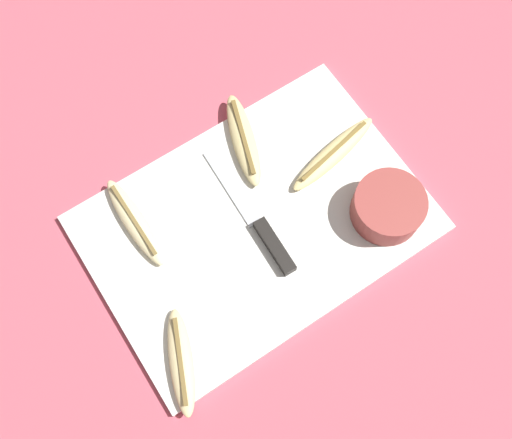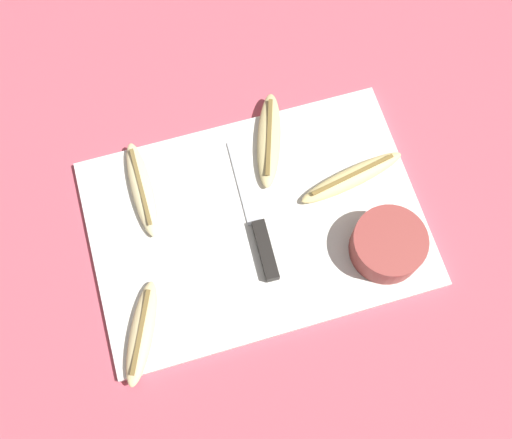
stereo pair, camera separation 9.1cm
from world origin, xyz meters
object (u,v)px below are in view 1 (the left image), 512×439
at_px(banana_soft_right, 135,222).
at_px(prep_bowl, 388,207).
at_px(banana_spotted_left, 243,139).
at_px(banana_mellow_near, 181,362).
at_px(banana_golden_short, 333,154).
at_px(knife, 264,233).

xyz_separation_m(banana_soft_right, prep_bowl, (0.33, -0.19, 0.02)).
distance_m(banana_spotted_left, banana_mellow_near, 0.36).
bearing_deg(banana_golden_short, banana_spotted_left, 136.76).
xyz_separation_m(banana_spotted_left, banana_mellow_near, (-0.26, -0.24, -0.00)).
relative_size(banana_golden_short, prep_bowl, 1.67).
bearing_deg(knife, prep_bowl, -20.54).
distance_m(banana_spotted_left, prep_bowl, 0.25).
height_order(banana_mellow_near, banana_golden_short, same).
bearing_deg(banana_spotted_left, prep_bowl, -62.28).
bearing_deg(banana_mellow_near, prep_bowl, 3.37).
height_order(knife, prep_bowl, prep_bowl).
relative_size(knife, banana_mellow_near, 1.56).
height_order(banana_spotted_left, prep_bowl, prep_bowl).
distance_m(knife, banana_mellow_near, 0.22).
distance_m(knife, banana_soft_right, 0.20).
relative_size(banana_spotted_left, banana_soft_right, 1.04).
bearing_deg(banana_golden_short, prep_bowl, -84.90).
bearing_deg(banana_golden_short, banana_soft_right, 167.16).
xyz_separation_m(knife, banana_soft_right, (-0.15, 0.12, 0.00)).
bearing_deg(banana_spotted_left, banana_golden_short, -43.24).
xyz_separation_m(banana_soft_right, banana_mellow_near, (-0.05, -0.22, 0.00)).
xyz_separation_m(knife, banana_mellow_near, (-0.20, -0.10, 0.00)).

